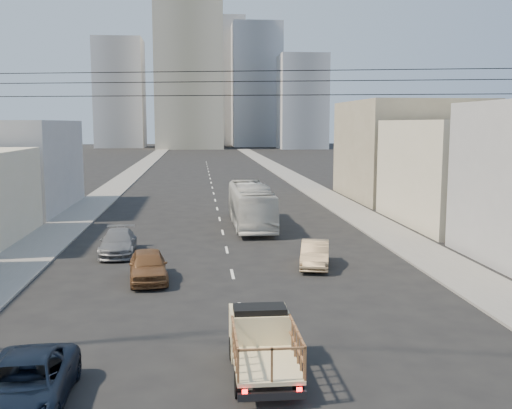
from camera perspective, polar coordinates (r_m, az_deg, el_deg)
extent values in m
plane|color=black|center=(18.11, 0.44, -17.71)|extent=(420.00, 420.00, 0.00)
cube|color=slate|center=(87.18, -12.17, 2.52)|extent=(3.50, 180.00, 0.12)
cube|color=slate|center=(87.64, 3.29, 2.71)|extent=(3.50, 180.00, 0.12)
cube|color=silver|center=(19.92, -0.18, -15.23)|extent=(0.15, 2.00, 0.01)
cube|color=silver|center=(25.54, -1.47, -9.98)|extent=(0.15, 2.00, 0.01)
cube|color=silver|center=(31.29, -2.26, -6.64)|extent=(0.15, 2.00, 0.01)
cube|color=silver|center=(37.12, -2.80, -4.34)|extent=(0.15, 2.00, 0.01)
cube|color=silver|center=(43.00, -3.19, -2.66)|extent=(0.15, 2.00, 0.01)
cube|color=silver|center=(48.91, -3.49, -1.39)|extent=(0.15, 2.00, 0.01)
cube|color=silver|center=(54.84, -3.72, -0.40)|extent=(0.15, 2.00, 0.01)
cube|color=silver|center=(60.78, -3.91, 0.41)|extent=(0.15, 2.00, 0.01)
cube|color=silver|center=(66.74, -4.06, 1.07)|extent=(0.15, 2.00, 0.01)
cube|color=silver|center=(72.70, -4.19, 1.62)|extent=(0.15, 2.00, 0.01)
cube|color=silver|center=(78.66, -4.30, 2.08)|extent=(0.15, 2.00, 0.01)
cube|color=silver|center=(84.63, -4.39, 2.48)|extent=(0.15, 2.00, 0.01)
cube|color=silver|center=(90.61, -4.47, 2.83)|extent=(0.15, 2.00, 0.01)
cube|color=silver|center=(96.59, -4.54, 3.14)|extent=(0.15, 2.00, 0.01)
cube|color=silver|center=(102.57, -4.60, 3.41)|extent=(0.15, 2.00, 0.01)
cube|color=silver|center=(108.55, -4.66, 3.65)|extent=(0.15, 2.00, 0.01)
cube|color=silver|center=(114.54, -4.71, 3.86)|extent=(0.15, 2.00, 0.01)
cube|color=silver|center=(120.52, -4.76, 4.06)|extent=(0.15, 2.00, 0.01)
cube|color=beige|center=(18.43, 0.94, -14.86)|extent=(1.90, 3.00, 0.12)
cube|color=beige|center=(20.19, 0.28, -12.03)|extent=(1.90, 1.60, 1.50)
cube|color=black|center=(19.76, 0.36, -10.64)|extent=(1.70, 0.90, 0.70)
cube|color=#2D2D33|center=(17.14, 1.55, -17.77)|extent=(1.90, 0.12, 0.22)
cube|color=#FF0C0C|center=(17.01, -1.07, -17.43)|extent=(0.15, 0.05, 0.12)
cube|color=#FF0C0C|center=(17.18, 4.15, -17.18)|extent=(0.15, 0.05, 0.12)
cylinder|color=black|center=(20.42, -2.19, -13.51)|extent=(0.25, 0.76, 0.76)
cylinder|color=black|center=(20.58, 2.67, -13.34)|extent=(0.25, 0.76, 0.76)
cylinder|color=black|center=(17.84, -1.63, -16.77)|extent=(0.25, 0.76, 0.76)
cylinder|color=black|center=(18.03, 4.00, -16.52)|extent=(0.25, 0.76, 0.76)
imported|color=black|center=(18.14, -21.23, -15.75)|extent=(2.51, 5.19, 1.42)
imported|color=beige|center=(45.23, -0.48, -0.08)|extent=(2.76, 11.53, 3.21)
imported|color=brown|center=(30.29, -10.23, -5.74)|extent=(2.31, 4.71, 1.55)
imported|color=tan|center=(32.83, 5.64, -4.73)|extent=(2.37, 4.47, 1.40)
imported|color=slate|center=(36.65, -13.00, -3.54)|extent=(2.25, 5.07, 1.45)
cylinder|color=black|center=(17.90, -0.04, 12.61)|extent=(23.01, 5.02, 0.02)
cylinder|color=black|center=(17.88, -0.04, 11.65)|extent=(23.01, 5.02, 0.02)
cylinder|color=black|center=(17.86, -0.04, 10.37)|extent=(23.01, 5.02, 0.02)
cube|color=beige|center=(49.23, 20.01, 2.90)|extent=(11.00, 14.00, 8.00)
cube|color=gray|center=(64.11, 14.29, 5.05)|extent=(12.00, 16.00, 10.00)
cube|color=tan|center=(187.59, -6.44, 14.54)|extent=(20.00, 20.00, 60.00)
cube|color=gray|center=(202.59, 0.02, 11.24)|extent=(16.00, 16.00, 40.00)
cube|color=gray|center=(197.97, -12.82, 10.26)|extent=(15.00, 15.00, 34.00)
cube|color=#99999B|center=(216.86, -3.59, 11.53)|extent=(18.00, 18.00, 44.00)
cube|color=gray|center=(184.12, 4.41, 9.70)|extent=(14.00, 14.00, 28.00)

